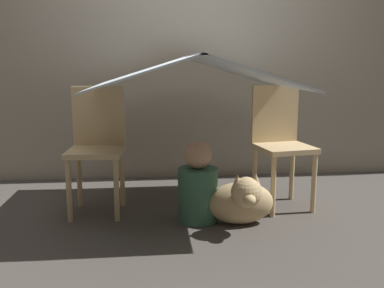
{
  "coord_description": "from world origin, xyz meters",
  "views": [
    {
      "loc": [
        -0.28,
        -2.82,
        1.04
      ],
      "look_at": [
        0.0,
        0.11,
        0.49
      ],
      "focal_mm": 40.0,
      "sensor_mm": 36.0,
      "label": 1
    }
  ],
  "objects_px": {
    "chair_left": "(97,143)",
    "person_front": "(198,187)",
    "chair_right": "(280,140)",
    "dog": "(242,200)"
  },
  "relations": [
    {
      "from": "chair_left",
      "to": "person_front",
      "type": "relative_size",
      "value": 1.62
    },
    {
      "from": "chair_right",
      "to": "person_front",
      "type": "xyz_separation_m",
      "value": [
        -0.64,
        -0.27,
        -0.26
      ]
    },
    {
      "from": "chair_right",
      "to": "dog",
      "type": "relative_size",
      "value": 2.03
    },
    {
      "from": "person_front",
      "to": "chair_left",
      "type": "bearing_deg",
      "value": 158.31
    },
    {
      "from": "person_front",
      "to": "dog",
      "type": "xyz_separation_m",
      "value": [
        0.27,
        -0.13,
        -0.06
      ]
    },
    {
      "from": "person_front",
      "to": "chair_right",
      "type": "bearing_deg",
      "value": 23.04
    },
    {
      "from": "dog",
      "to": "person_front",
      "type": "bearing_deg",
      "value": 154.94
    },
    {
      "from": "chair_left",
      "to": "dog",
      "type": "relative_size",
      "value": 2.03
    },
    {
      "from": "chair_left",
      "to": "person_front",
      "type": "bearing_deg",
      "value": -18.48
    },
    {
      "from": "chair_right",
      "to": "person_front",
      "type": "distance_m",
      "value": 0.74
    }
  ]
}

